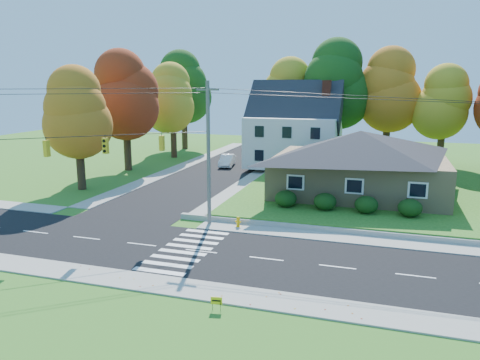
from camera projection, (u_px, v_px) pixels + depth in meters
The scene contains 21 objects.
ground at pixel (201, 252), 27.83m from camera, with size 120.00×120.00×0.00m, color #3D7923.
road_main at pixel (201, 251), 27.83m from camera, with size 90.00×8.00×0.02m, color black.
road_cross at pixel (222, 169), 54.45m from camera, with size 8.00×44.00×0.02m, color black.
sidewalk_north at pixel (229, 227), 32.49m from camera, with size 90.00×2.00×0.08m, color #9C9A90.
sidewalk_south at pixel (163, 285), 23.16m from camera, with size 90.00×2.00×0.08m, color #9C9A90.
lawn at pixel (416, 188), 43.53m from camera, with size 30.00×30.00×0.50m, color #3D7923.
ranch_house at pixel (359, 162), 39.72m from camera, with size 14.60×10.60×5.40m.
colonial_house at pixel (295, 130), 53.00m from camera, with size 10.40×8.40×9.60m.
hedge_row at pixel (345, 203), 34.53m from camera, with size 10.70×1.70×1.27m.
traffic_infrastructure at pixel (206, 163), 28.08m from camera, with size 38.10×10.66×10.00m.
tree_lot_0 at pixel (288, 95), 58.44m from camera, with size 6.72×6.72×12.51m.
tree_lot_1 at pixel (337, 84), 55.47m from camera, with size 7.84×7.84×14.60m.
tree_lot_2 at pixel (389, 90), 54.76m from camera, with size 7.28×7.28×13.56m.
tree_lot_3 at pixel (444, 102), 52.32m from camera, with size 6.16×6.16×11.47m.
tree_west_0 at pixel (77, 113), 42.59m from camera, with size 6.16×6.16×11.47m.
tree_west_1 at pixel (125, 95), 51.95m from camera, with size 7.28×7.28×13.56m.
tree_west_2 at pixel (172, 98), 61.11m from camera, with size 6.72×6.72×12.51m.
tree_west_3 at pixel (184, 87), 68.90m from camera, with size 7.84×7.84×14.60m.
white_car at pixel (227, 160), 55.81m from camera, with size 1.48×4.23×1.40m, color white.
fire_hydrant at pixel (238, 222), 32.35m from camera, with size 0.44×0.35×0.78m.
yard_sign at pixel (216, 301), 20.56m from camera, with size 0.51×0.13×0.64m.
Camera 1 is at (10.17, -24.44, 9.89)m, focal length 35.00 mm.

